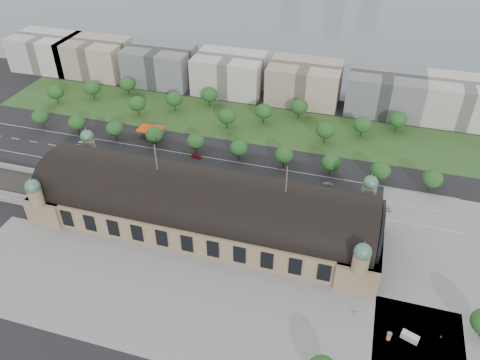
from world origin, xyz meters
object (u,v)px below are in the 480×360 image
(parked_car_0, at_px, (89,170))
(advertising_column, at_px, (389,336))
(pedestrian_0, at_px, (355,313))
(bus_west, at_px, (208,183))
(petrol_station, at_px, (155,129))
(parked_car_2, at_px, (122,177))
(parked_car_5, at_px, (185,183))
(traffic_car_1, at_px, (67,147))
(parked_car_1, at_px, (80,169))
(parked_car_4, at_px, (135,174))
(traffic_car_6, at_px, (385,208))
(parked_car_6, at_px, (151,177))
(traffic_car_2, at_px, (103,161))
(van_east, at_px, (409,337))
(traffic_car_3, at_px, (197,156))
(bus_east, at_px, (257,192))
(pedestrian_2, at_px, (441,337))
(bus_mid, at_px, (269,190))
(traffic_car_5, at_px, (328,184))
(traffic_car_4, at_px, (224,174))
(parked_car_3, at_px, (121,171))

(parked_car_0, bearing_deg, advertising_column, 34.78)
(advertising_column, height_order, pedestrian_0, advertising_column)
(parked_car_0, distance_m, bus_west, 62.57)
(petrol_station, distance_m, advertising_column, 169.21)
(parked_car_2, height_order, parked_car_5, parked_car_2)
(traffic_car_1, bearing_deg, bus_west, -94.06)
(parked_car_1, xyz_separation_m, pedestrian_0, (143.91, -51.96, 0.23))
(parked_car_0, relative_size, parked_car_4, 0.98)
(traffic_car_6, relative_size, parked_car_6, 1.12)
(parked_car_5, bearing_deg, traffic_car_6, 72.62)
(traffic_car_1, bearing_deg, parked_car_6, -99.68)
(traffic_car_2, distance_m, van_east, 168.25)
(traffic_car_3, height_order, bus_east, bus_east)
(traffic_car_3, bearing_deg, traffic_car_2, 119.17)
(traffic_car_2, xyz_separation_m, traffic_car_3, (45.89, 18.01, 0.03))
(bus_east, xyz_separation_m, pedestrian_2, (80.36, -59.58, -0.76))
(parked_car_2, bearing_deg, bus_east, 55.51)
(van_east, bearing_deg, traffic_car_1, 177.95)
(bus_mid, xyz_separation_m, pedestrian_2, (75.19, -62.09, -1.04))
(parked_car_0, bearing_deg, van_east, 36.28)
(parked_car_4, height_order, van_east, van_east)
(traffic_car_6, relative_size, bus_west, 0.47)
(traffic_car_5, xyz_separation_m, parked_car_6, (-86.22, -18.45, -0.09))
(parked_car_1, bearing_deg, pedestrian_0, 37.56)
(traffic_car_4, bearing_deg, parked_car_3, -82.60)
(advertising_column, bearing_deg, bus_west, 143.56)
(traffic_car_4, bearing_deg, parked_car_0, -82.65)
(van_east, bearing_deg, pedestrian_0, -175.11)
(petrol_station, bearing_deg, bus_west, -39.98)
(traffic_car_3, distance_m, bus_west, 25.70)
(advertising_column, bearing_deg, parked_car_1, 159.21)
(parked_car_5, distance_m, pedestrian_0, 103.87)
(parked_car_3, bearing_deg, traffic_car_2, -148.45)
(parked_car_2, height_order, van_east, van_east)
(parked_car_3, xyz_separation_m, advertising_column, (134.32, -63.15, 0.97))
(parked_car_2, xyz_separation_m, van_east, (138.40, -57.03, 0.54))
(traffic_car_4, height_order, bus_mid, bus_mid)
(parked_car_0, height_order, bus_mid, bus_mid)
(parked_car_3, xyz_separation_m, bus_east, (71.16, 2.00, 0.89))
(parked_car_6, relative_size, advertising_column, 1.53)
(petrol_station, distance_m, parked_car_3, 40.35)
(parked_car_2, distance_m, parked_car_3, 4.74)
(parked_car_4, distance_m, van_east, 146.39)
(traffic_car_3, distance_m, bus_east, 44.46)
(traffic_car_1, bearing_deg, parked_car_4, -101.93)
(parked_car_5, height_order, pedestrian_2, pedestrian_2)
(traffic_car_4, xyz_separation_m, parked_car_6, (-34.30, -12.76, 0.08))
(parked_car_1, relative_size, pedestrian_2, 3.15)
(petrol_station, xyz_separation_m, pedestrian_0, (121.98, -96.25, -1.97))
(pedestrian_0, bearing_deg, van_east, -16.06)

